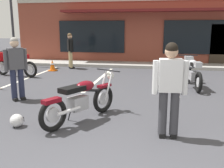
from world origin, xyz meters
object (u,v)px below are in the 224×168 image
person_in_black_shirt (16,65)px  helmet_on_pavement (17,120)px  person_by_back_row (70,49)px  motorcycle_silver_naked (13,63)px  parking_lot_lamp_post (10,2)px  motorcycle_foreground_classic (81,99)px  traffic_cone (52,65)px  person_near_building (170,85)px  motorcycle_black_cruiser (193,71)px

person_in_black_shirt → helmet_on_pavement: person_in_black_shirt is taller
person_in_black_shirt → person_by_back_row: bearing=94.7°
motorcycle_silver_naked → parking_lot_lamp_post: parking_lot_lamp_post is taller
motorcycle_foreground_classic → person_by_back_row: 7.31m
helmet_on_pavement → parking_lot_lamp_post: size_ratio=0.05×
motorcycle_foreground_classic → traffic_cone: motorcycle_foreground_classic is taller
motorcycle_foreground_classic → parking_lot_lamp_post: (-5.71, 7.05, 2.68)m
motorcycle_silver_naked → traffic_cone: bearing=56.5°
motorcycle_silver_naked → person_near_building: size_ratio=1.24×
traffic_cone → person_near_building: bearing=-52.9°
traffic_cone → parking_lot_lamp_post: size_ratio=0.11×
traffic_cone → motorcycle_foreground_classic: bearing=-61.9°
person_near_building → parking_lot_lamp_post: (-7.46, 7.60, 2.19)m
person_by_back_row → person_near_building: same height
motorcycle_silver_naked → person_near_building: bearing=-40.2°
person_near_building → parking_lot_lamp_post: parking_lot_lamp_post is taller
motorcycle_silver_naked → helmet_on_pavement: 5.91m
motorcycle_foreground_classic → motorcycle_black_cruiser: (2.65, 3.75, 0.07)m
traffic_cone → person_in_black_shirt: bearing=-77.6°
person_by_back_row → parking_lot_lamp_post: bearing=175.6°
person_in_black_shirt → traffic_cone: person_in_black_shirt is taller
person_by_back_row → person_near_building: bearing=-59.4°
person_near_building → helmet_on_pavement: person_near_building is taller
person_near_building → helmet_on_pavement: 3.01m
motorcycle_black_cruiser → parking_lot_lamp_post: bearing=158.5°
person_near_building → motorcycle_black_cruiser: bearing=78.1°
person_by_back_row → traffic_cone: bearing=-125.9°
person_in_black_shirt → person_near_building: same height
person_near_building → motorcycle_foreground_classic: bearing=162.6°
motorcycle_foreground_classic → motorcycle_silver_naked: size_ratio=0.92×
motorcycle_black_cruiser → person_by_back_row: bearing=149.8°
motorcycle_black_cruiser → helmet_on_pavement: bearing=-131.3°
motorcycle_black_cruiser → parking_lot_lamp_post: parking_lot_lamp_post is taller
helmet_on_pavement → person_in_black_shirt: bearing=119.0°
motorcycle_foreground_classic → traffic_cone: bearing=118.1°
motorcycle_black_cruiser → person_near_building: (-0.91, -4.30, 0.42)m
motorcycle_foreground_classic → traffic_cone: size_ratio=3.62×
motorcycle_silver_naked → helmet_on_pavement: bearing=-58.8°
motorcycle_silver_naked → traffic_cone: 1.84m
person_in_black_shirt → person_by_back_row: same height
person_in_black_shirt → motorcycle_black_cruiser: bearing=27.6°
motorcycle_silver_naked → traffic_cone: size_ratio=3.93×
motorcycle_black_cruiser → person_by_back_row: size_ratio=1.26×
person_in_black_shirt → parking_lot_lamp_post: parking_lot_lamp_post is taller
motorcycle_foreground_classic → person_in_black_shirt: (-2.15, 1.24, 0.49)m
motorcycle_silver_naked → person_in_black_shirt: (2.05, -3.24, 0.42)m
motorcycle_black_cruiser → person_by_back_row: 6.10m
person_in_black_shirt → parking_lot_lamp_post: size_ratio=0.35×
traffic_cone → motorcycle_black_cruiser: bearing=-21.0°
motorcycle_silver_naked → person_by_back_row: person_by_back_row is taller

